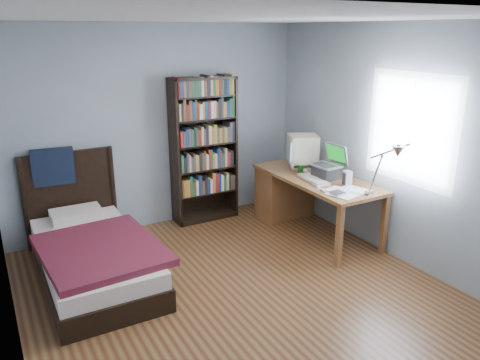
{
  "coord_description": "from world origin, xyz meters",
  "views": [
    {
      "loc": [
        -1.93,
        -3.37,
        2.41
      ],
      "look_at": [
        0.3,
        0.57,
        0.96
      ],
      "focal_mm": 35.0,
      "sensor_mm": 36.0,
      "label": 1
    }
  ],
  "objects_px": {
    "soda_can": "(300,169)",
    "bed": "(91,251)",
    "desk": "(292,190)",
    "keyboard": "(313,179)",
    "crt_monitor": "(302,149)",
    "bookshelf": "(204,150)",
    "speaker": "(347,178)",
    "laptop": "(327,169)",
    "desk_lamp": "(394,156)"
  },
  "relations": [
    {
      "from": "soda_can",
      "to": "bed",
      "type": "relative_size",
      "value": 0.06
    },
    {
      "from": "desk",
      "to": "keyboard",
      "type": "xyz_separation_m",
      "value": [
        -0.13,
        -0.58,
        0.32
      ]
    },
    {
      "from": "desk",
      "to": "crt_monitor",
      "type": "xyz_separation_m",
      "value": [
        0.06,
        -0.08,
        0.55
      ]
    },
    {
      "from": "bookshelf",
      "to": "speaker",
      "type": "bearing_deg",
      "value": -55.29
    },
    {
      "from": "speaker",
      "to": "keyboard",
      "type": "bearing_deg",
      "value": 133.32
    },
    {
      "from": "laptop",
      "to": "desk_lamp",
      "type": "distance_m",
      "value": 1.15
    },
    {
      "from": "desk_lamp",
      "to": "bed",
      "type": "height_order",
      "value": "desk_lamp"
    },
    {
      "from": "keyboard",
      "to": "bookshelf",
      "type": "distance_m",
      "value": 1.47
    },
    {
      "from": "crt_monitor",
      "to": "bookshelf",
      "type": "height_order",
      "value": "bookshelf"
    },
    {
      "from": "keyboard",
      "to": "speaker",
      "type": "distance_m",
      "value": 0.4
    },
    {
      "from": "laptop",
      "to": "bed",
      "type": "height_order",
      "value": "bed"
    },
    {
      "from": "crt_monitor",
      "to": "soda_can",
      "type": "xyz_separation_m",
      "value": [
        -0.17,
        -0.21,
        -0.18
      ]
    },
    {
      "from": "desk_lamp",
      "to": "soda_can",
      "type": "height_order",
      "value": "desk_lamp"
    },
    {
      "from": "crt_monitor",
      "to": "bed",
      "type": "bearing_deg",
      "value": -177.91
    },
    {
      "from": "crt_monitor",
      "to": "laptop",
      "type": "height_order",
      "value": "crt_monitor"
    },
    {
      "from": "desk",
      "to": "bed",
      "type": "height_order",
      "value": "bed"
    },
    {
      "from": "bed",
      "to": "desk_lamp",
      "type": "bearing_deg",
      "value": -29.54
    },
    {
      "from": "bookshelf",
      "to": "laptop",
      "type": "bearing_deg",
      "value": -49.57
    },
    {
      "from": "keyboard",
      "to": "speaker",
      "type": "bearing_deg",
      "value": -49.31
    },
    {
      "from": "crt_monitor",
      "to": "speaker",
      "type": "relative_size",
      "value": 3.06
    },
    {
      "from": "crt_monitor",
      "to": "bookshelf",
      "type": "relative_size",
      "value": 0.28
    },
    {
      "from": "speaker",
      "to": "bookshelf",
      "type": "xyz_separation_m",
      "value": [
        -1.06,
        1.53,
        0.12
      ]
    },
    {
      "from": "soda_can",
      "to": "crt_monitor",
      "type": "bearing_deg",
      "value": 51.65
    },
    {
      "from": "laptop",
      "to": "bookshelf",
      "type": "distance_m",
      "value": 1.58
    },
    {
      "from": "desk_lamp",
      "to": "speaker",
      "type": "relative_size",
      "value": 3.94
    },
    {
      "from": "crt_monitor",
      "to": "desk_lamp",
      "type": "height_order",
      "value": "desk_lamp"
    },
    {
      "from": "laptop",
      "to": "soda_can",
      "type": "relative_size",
      "value": 3.3
    },
    {
      "from": "desk",
      "to": "soda_can",
      "type": "distance_m",
      "value": 0.49
    },
    {
      "from": "soda_can",
      "to": "speaker",
      "type": "bearing_deg",
      "value": -71.81
    },
    {
      "from": "laptop",
      "to": "speaker",
      "type": "xyz_separation_m",
      "value": [
        0.03,
        -0.32,
        -0.03
      ]
    },
    {
      "from": "speaker",
      "to": "bed",
      "type": "xyz_separation_m",
      "value": [
        -2.73,
        0.73,
        -0.56
      ]
    },
    {
      "from": "desk",
      "to": "bed",
      "type": "xyz_separation_m",
      "value": [
        -2.63,
        -0.18,
        -0.16
      ]
    },
    {
      "from": "crt_monitor",
      "to": "laptop",
      "type": "distance_m",
      "value": 0.52
    },
    {
      "from": "desk",
      "to": "speaker",
      "type": "xyz_separation_m",
      "value": [
        0.09,
        -0.91,
        0.39
      ]
    },
    {
      "from": "desk_lamp",
      "to": "bookshelf",
      "type": "relative_size",
      "value": 0.35
    },
    {
      "from": "keyboard",
      "to": "bookshelf",
      "type": "xyz_separation_m",
      "value": [
        -0.84,
        1.2,
        0.19
      ]
    },
    {
      "from": "crt_monitor",
      "to": "desk_lamp",
      "type": "relative_size",
      "value": 0.78
    },
    {
      "from": "desk",
      "to": "keyboard",
      "type": "height_order",
      "value": "keyboard"
    },
    {
      "from": "crt_monitor",
      "to": "laptop",
      "type": "relative_size",
      "value": 1.27
    },
    {
      "from": "desk_lamp",
      "to": "speaker",
      "type": "bearing_deg",
      "value": 80.18
    },
    {
      "from": "desk",
      "to": "crt_monitor",
      "type": "distance_m",
      "value": 0.56
    },
    {
      "from": "speaker",
      "to": "soda_can",
      "type": "distance_m",
      "value": 0.64
    },
    {
      "from": "laptop",
      "to": "keyboard",
      "type": "distance_m",
      "value": 0.21
    },
    {
      "from": "crt_monitor",
      "to": "bookshelf",
      "type": "xyz_separation_m",
      "value": [
        -1.03,
        0.7,
        -0.04
      ]
    },
    {
      "from": "desk",
      "to": "speaker",
      "type": "distance_m",
      "value": 1.0
    },
    {
      "from": "crt_monitor",
      "to": "desk_lamp",
      "type": "xyz_separation_m",
      "value": [
        -0.1,
        -1.57,
        0.29
      ]
    },
    {
      "from": "laptop",
      "to": "soda_can",
      "type": "xyz_separation_m",
      "value": [
        -0.17,
        0.29,
        -0.05
      ]
    },
    {
      "from": "desk",
      "to": "crt_monitor",
      "type": "height_order",
      "value": "crt_monitor"
    },
    {
      "from": "desk_lamp",
      "to": "soda_can",
      "type": "bearing_deg",
      "value": 93.01
    },
    {
      "from": "laptop",
      "to": "soda_can",
      "type": "bearing_deg",
      "value": 120.38
    }
  ]
}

